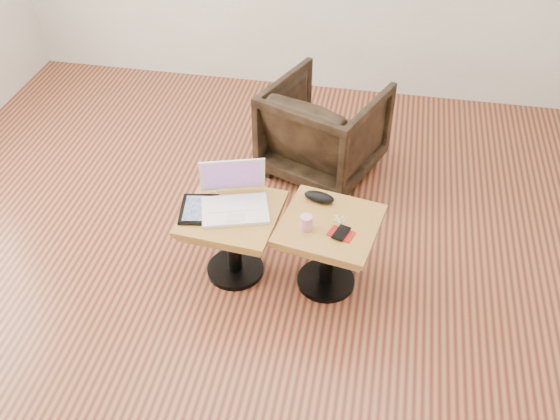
% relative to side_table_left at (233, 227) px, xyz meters
% --- Properties ---
extents(room_shell, '(4.52, 4.52, 2.71)m').
position_rel_side_table_left_xyz_m(room_shell, '(0.03, -0.08, 1.02)').
color(room_shell, '#4C201A').
rests_on(room_shell, ground).
extents(side_table_left, '(0.52, 0.52, 0.44)m').
position_rel_side_table_left_xyz_m(side_table_left, '(0.00, 0.00, 0.00)').
color(side_table_left, black).
rests_on(side_table_left, ground).
extents(side_table_right, '(0.56, 0.56, 0.44)m').
position_rel_side_table_left_xyz_m(side_table_right, '(0.51, 0.01, 0.00)').
color(side_table_right, black).
rests_on(side_table_right, ground).
extents(laptop, '(0.41, 0.38, 0.24)m').
position_rel_side_table_left_xyz_m(laptop, '(0.00, 0.05, 0.16)').
color(laptop, white).
rests_on(laptop, side_table_left).
extents(tablet, '(0.22, 0.27, 0.02)m').
position_rel_side_table_left_xyz_m(tablet, '(-0.17, -0.03, 0.12)').
color(tablet, black).
rests_on(tablet, side_table_left).
extents(charging_adapter, '(0.05, 0.05, 0.02)m').
position_rel_side_table_left_xyz_m(charging_adapter, '(-0.18, 0.18, 0.12)').
color(charging_adapter, white).
rests_on(charging_adapter, side_table_left).
extents(glasses_case, '(0.18, 0.10, 0.05)m').
position_rel_side_table_left_xyz_m(glasses_case, '(0.43, 0.17, 0.14)').
color(glasses_case, black).
rests_on(glasses_case, side_table_right).
extents(striped_cup, '(0.08, 0.08, 0.08)m').
position_rel_side_table_left_xyz_m(striped_cup, '(0.40, -0.06, 0.15)').
color(striped_cup, '#D3396D').
rests_on(striped_cup, side_table_right).
extents(earbuds_tangle, '(0.07, 0.06, 0.01)m').
position_rel_side_table_left_xyz_m(earbuds_tangle, '(0.56, 0.03, 0.12)').
color(earbuds_tangle, white).
rests_on(earbuds_tangle, side_table_right).
extents(phone_on_sleeve, '(0.15, 0.12, 0.02)m').
position_rel_side_table_left_xyz_m(phone_on_sleeve, '(0.58, -0.07, 0.12)').
color(phone_on_sleeve, '#960B0A').
rests_on(phone_on_sleeve, side_table_right).
extents(armchair, '(0.88, 0.89, 0.62)m').
position_rel_side_table_left_xyz_m(armchair, '(0.34, 1.06, -0.02)').
color(armchair, black).
rests_on(armchair, ground).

